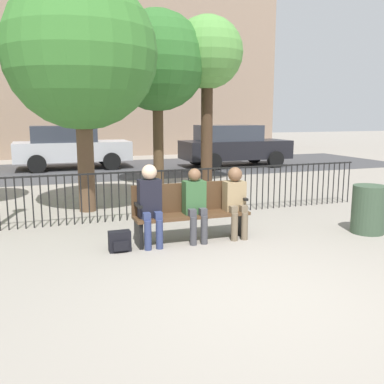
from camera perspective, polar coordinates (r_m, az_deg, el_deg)
name	(u,v)px	position (r m, az deg, el deg)	size (l,w,h in m)	color
ground_plane	(261,297)	(4.97, 9.23, -13.61)	(80.00, 80.00, 0.00)	gray
park_bench	(190,210)	(6.89, -0.23, -2.37)	(1.86, 0.45, 0.92)	#4C331E
seated_person_0	(150,201)	(6.53, -5.59, -1.16)	(0.34, 0.39, 1.27)	navy
seated_person_1	(195,201)	(6.74, 0.41, -1.23)	(0.34, 0.39, 1.18)	#3D3D42
seated_person_2	(235,198)	(7.01, 5.82, -0.76)	(0.34, 0.39, 1.17)	brown
backpack	(120,241)	(6.47, -9.61, -6.52)	(0.32, 0.21, 0.31)	black
fence_railing	(162,190)	(8.39, -4.04, 0.32)	(9.01, 0.03, 0.95)	black
tree_1	(207,56)	(12.42, 2.04, 17.71)	(1.99, 1.99, 4.70)	#422D1E
tree_2	(81,54)	(9.19, -14.58, 17.42)	(3.05, 3.05, 4.74)	brown
tree_3	(157,62)	(12.12, -4.67, 16.91)	(2.69, 2.69, 4.79)	#4C3823
street_surface	(104,169)	(16.24, -11.66, 2.96)	(24.00, 6.00, 0.01)	#3D3D3F
parked_car_1	(233,145)	(16.86, 5.52, 6.24)	(4.20, 1.94, 1.62)	black
parked_car_2	(70,146)	(16.73, -15.93, 5.87)	(4.20, 1.94, 1.62)	#B7B7BC
trash_bin	(368,209)	(7.91, 22.46, -2.14)	(0.56, 0.56, 0.82)	#384C38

